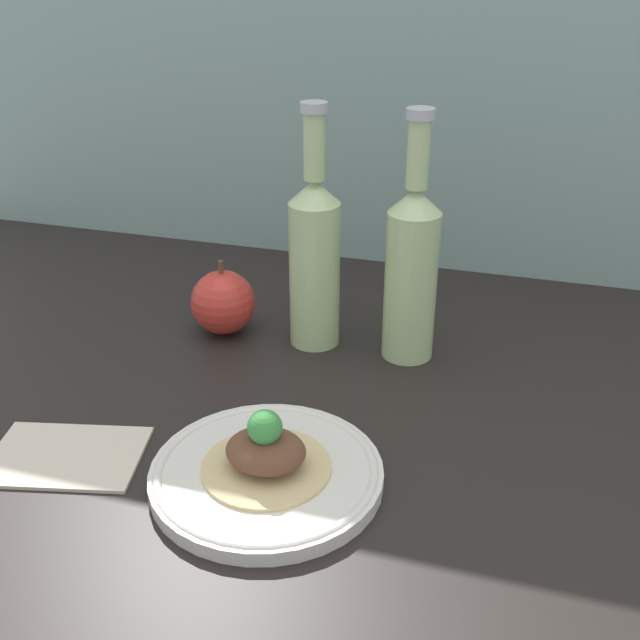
# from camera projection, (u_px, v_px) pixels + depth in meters

# --- Properties ---
(ground_plane) EXTENTS (1.80, 1.10, 0.04)m
(ground_plane) POSITION_uv_depth(u_px,v_px,m) (347.00, 463.00, 0.80)
(ground_plane) COLOR black
(wall_backsplash) EXTENTS (1.80, 0.03, 0.80)m
(wall_backsplash) POSITION_uv_depth(u_px,v_px,m) (447.00, 5.00, 1.07)
(wall_backsplash) COLOR #84A399
(wall_backsplash) RESTS_ON ground_plane
(plate) EXTENTS (0.23, 0.23, 0.02)m
(plate) POSITION_uv_depth(u_px,v_px,m) (267.00, 473.00, 0.74)
(plate) COLOR silver
(plate) RESTS_ON ground_plane
(plated_food) EXTENTS (0.13, 0.13, 0.07)m
(plated_food) POSITION_uv_depth(u_px,v_px,m) (266.00, 451.00, 0.73)
(plated_food) COLOR #D6BC7F
(plated_food) RESTS_ON plate
(cider_bottle_left) EXTENTS (0.07, 0.07, 0.32)m
(cider_bottle_left) POSITION_uv_depth(u_px,v_px,m) (314.00, 257.00, 0.95)
(cider_bottle_left) COLOR #B7D18E
(cider_bottle_left) RESTS_ON ground_plane
(cider_bottle_right) EXTENTS (0.07, 0.07, 0.32)m
(cider_bottle_right) POSITION_uv_depth(u_px,v_px,m) (411.00, 267.00, 0.92)
(cider_bottle_right) COLOR #B7D18E
(cider_bottle_right) RESTS_ON ground_plane
(apple) EXTENTS (0.09, 0.09, 0.10)m
(apple) POSITION_uv_depth(u_px,v_px,m) (223.00, 302.00, 1.01)
(apple) COLOR red
(apple) RESTS_ON ground_plane
(napkin) EXTENTS (0.18, 0.14, 0.01)m
(napkin) POSITION_uv_depth(u_px,v_px,m) (66.00, 454.00, 0.78)
(napkin) COLOR beige
(napkin) RESTS_ON ground_plane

